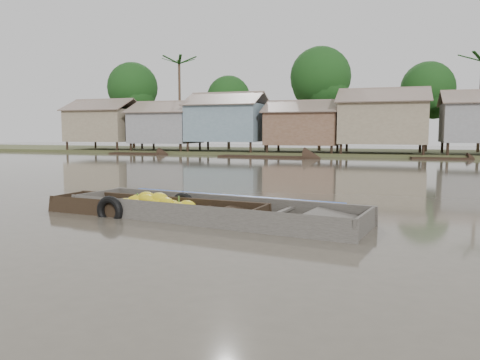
% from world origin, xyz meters
% --- Properties ---
extents(ground, '(120.00, 120.00, 0.00)m').
position_xyz_m(ground, '(0.00, 0.00, 0.00)').
color(ground, '#514A3E').
rests_on(ground, ground).
extents(riverbank, '(120.00, 12.47, 10.22)m').
position_xyz_m(riverbank, '(3.03, 31.86, 3.07)').
color(riverbank, '#384723').
rests_on(riverbank, ground).
extents(banana_boat, '(5.61, 1.91, 0.77)m').
position_xyz_m(banana_boat, '(-2.05, 0.50, 0.15)').
color(banana_boat, black).
rests_on(banana_boat, ground).
extents(viewer_boat, '(7.27, 2.95, 0.57)m').
position_xyz_m(viewer_boat, '(-0.47, 0.52, 0.05)').
color(viewer_boat, '#3B3732').
rests_on(viewer_boat, ground).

